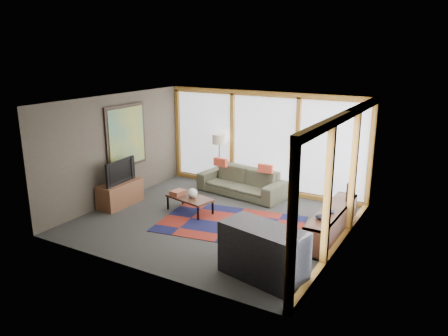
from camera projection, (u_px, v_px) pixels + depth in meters
The scene contains 17 objects.
ground at pixel (215, 221), 9.52m from camera, with size 5.50×5.50×0.00m, color #2A2A28.
room_envelope at pixel (248, 150), 9.34m from camera, with size 5.52×5.02×2.62m.
rug at pixel (231, 224), 9.34m from camera, with size 2.99×1.92×0.01m, color maroon.
sofa at pixel (242, 182), 11.13m from camera, with size 2.29×0.90×0.67m, color #3B3B2A.
pillow_left at pixel (221, 162), 11.31m from camera, with size 0.38×0.12×0.21m, color #CD472F.
pillow_right at pixel (265, 168), 10.73m from camera, with size 0.38×0.11×0.21m, color #CD472F.
floor_lamp at pixel (219, 161), 11.64m from camera, with size 0.36×0.36×1.45m, color #2C2218, non-canonical shape.
coffee_table at pixel (190, 204), 9.99m from camera, with size 1.08×0.54×0.36m, color #311C11, non-canonical shape.
book_stack at pixel (178, 193), 10.07m from camera, with size 0.25×0.32×0.11m, color brown.
vase at pixel (192, 193), 9.89m from camera, with size 0.24×0.24×0.21m, color beige.
bookshelf at pixel (332, 223), 8.67m from camera, with size 0.42×2.30×0.57m, color #311C11, non-canonical shape.
bowl_a at pixel (321, 216), 8.10m from camera, with size 0.22×0.22×0.11m, color black.
bowl_b at pixel (331, 211), 8.39m from camera, with size 0.15×0.15×0.07m, color black.
shelf_picture at pixel (349, 191), 9.09m from camera, with size 0.04×0.30×0.39m, color black.
tv_console at pixel (120, 194), 10.39m from camera, with size 0.48×1.15×0.57m, color brown.
television at pixel (117, 171), 10.20m from camera, with size 0.99×0.13×0.57m, color black.
bar_counter at pixel (263, 253), 7.07m from camera, with size 1.41×0.66×0.90m, color black.
Camera 1 is at (4.60, -7.57, 3.68)m, focal length 35.00 mm.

